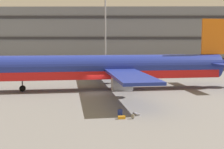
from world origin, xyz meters
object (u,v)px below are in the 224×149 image
object	(u,v)px
suitcase_large	(120,113)
suitcase_upright	(136,114)
airliner	(114,68)
suitcase_scuffed	(122,117)
backpack_silver	(133,116)

from	to	relation	value
suitcase_large	suitcase_upright	bearing A→B (deg)	15.43
airliner	suitcase_scuffed	distance (m)	17.63
suitcase_large	suitcase_upright	size ratio (longest dim) A/B	0.98
suitcase_upright	backpack_silver	size ratio (longest dim) A/B	1.55
suitcase_upright	backpack_silver	world-z (taller)	backpack_silver
airliner	suitcase_large	world-z (taller)	airliner
airliner	suitcase_large	bearing A→B (deg)	-87.64
airliner	suitcase_scuffed	world-z (taller)	airliner
suitcase_upright	suitcase_scuffed	world-z (taller)	suitcase_scuffed
airliner	suitcase_large	size ratio (longest dim) A/B	49.34
suitcase_large	suitcase_scuffed	distance (m)	0.99
suitcase_large	suitcase_scuffed	size ratio (longest dim) A/B	1.08
suitcase_large	suitcase_scuffed	world-z (taller)	suitcase_large
suitcase_upright	suitcase_scuffed	distance (m)	2.06
suitcase_scuffed	suitcase_large	bearing A→B (deg)	98.12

